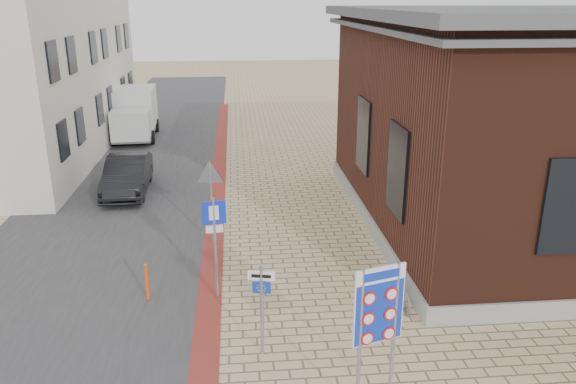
{
  "coord_description": "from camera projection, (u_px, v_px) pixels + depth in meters",
  "views": [
    {
      "loc": [
        -1.22,
        -9.73,
        7.04
      ],
      "look_at": [
        0.11,
        4.26,
        2.2
      ],
      "focal_mm": 35.0,
      "sensor_mm": 36.0,
      "label": 1
    }
  ],
  "objects": [
    {
      "name": "ground",
      "position": [
        302.0,
        360.0,
        11.56
      ],
      "size": [
        120.0,
        120.0,
        0.0
      ],
      "primitive_type": "plane",
      "color": "tan",
      "rests_on": "ground"
    },
    {
      "name": "road_strip",
      "position": [
        141.0,
        164.0,
        25.19
      ],
      "size": [
        7.0,
        60.0,
        0.02
      ],
      "primitive_type": "cube",
      "color": "#38383A",
      "rests_on": "ground"
    },
    {
      "name": "curb_strip",
      "position": [
        217.0,
        199.0,
        20.79
      ],
      "size": [
        0.6,
        40.0,
        0.02
      ],
      "primitive_type": "cube",
      "color": "maroon",
      "rests_on": "ground"
    },
    {
      "name": "brick_building",
      "position": [
        558.0,
        117.0,
        17.82
      ],
      "size": [
        13.0,
        13.0,
        6.8
      ],
      "color": "gray",
      "rests_on": "ground"
    },
    {
      "name": "townhouse_mid",
      "position": [
        22.0,
        55.0,
        26.04
      ],
      "size": [
        7.4,
        6.4,
        9.1
      ],
      "color": "beige",
      "rests_on": "ground"
    },
    {
      "name": "townhouse_far",
      "position": [
        61.0,
        53.0,
        31.81
      ],
      "size": [
        7.4,
        6.4,
        8.3
      ],
      "color": "beige",
      "rests_on": "ground"
    },
    {
      "name": "bike_rack",
      "position": [
        399.0,
        290.0,
        13.78
      ],
      "size": [
        0.08,
        1.8,
        0.6
      ],
      "color": "slate",
      "rests_on": "ground"
    },
    {
      "name": "sedan",
      "position": [
        127.0,
        175.0,
        21.39
      ],
      "size": [
        1.6,
        4.28,
        1.4
      ],
      "primitive_type": "imported",
      "rotation": [
        0.0,
        0.0,
        0.03
      ],
      "color": "black",
      "rests_on": "ground"
    },
    {
      "name": "box_truck",
      "position": [
        135.0,
        113.0,
        29.66
      ],
      "size": [
        2.28,
        4.97,
        2.56
      ],
      "rotation": [
        0.0,
        0.0,
        0.05
      ],
      "color": "slate",
      "rests_on": "ground"
    },
    {
      "name": "border_sign",
      "position": [
        379.0,
        309.0,
        9.59
      ],
      "size": [
        0.94,
        0.32,
        2.82
      ],
      "rotation": [
        0.0,
        0.0,
        0.29
      ],
      "color": "gray",
      "rests_on": "ground"
    },
    {
      "name": "essen_sign",
      "position": [
        262.0,
        298.0,
        11.34
      ],
      "size": [
        0.55,
        0.15,
        2.04
      ],
      "rotation": [
        0.0,
        0.0,
        -0.21
      ],
      "color": "gray",
      "rests_on": "ground"
    },
    {
      "name": "parking_sign",
      "position": [
        215.0,
        230.0,
        13.43
      ],
      "size": [
        0.58,
        0.13,
        2.62
      ],
      "rotation": [
        0.0,
        0.0,
        0.15
      ],
      "color": "gray",
      "rests_on": "ground"
    },
    {
      "name": "yield_sign",
      "position": [
        211.0,
        182.0,
        16.38
      ],
      "size": [
        0.92,
        0.18,
        2.6
      ],
      "rotation": [
        0.0,
        0.0,
        -0.13
      ],
      "color": "gray",
      "rests_on": "ground"
    },
    {
      "name": "bollard",
      "position": [
        147.0,
        282.0,
        13.73
      ],
      "size": [
        0.11,
        0.11,
        0.96
      ],
      "primitive_type": "cylinder",
      "rotation": [
        0.0,
        0.0,
        -0.28
      ],
      "color": "#FF4C0D",
      "rests_on": "ground"
    }
  ]
}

